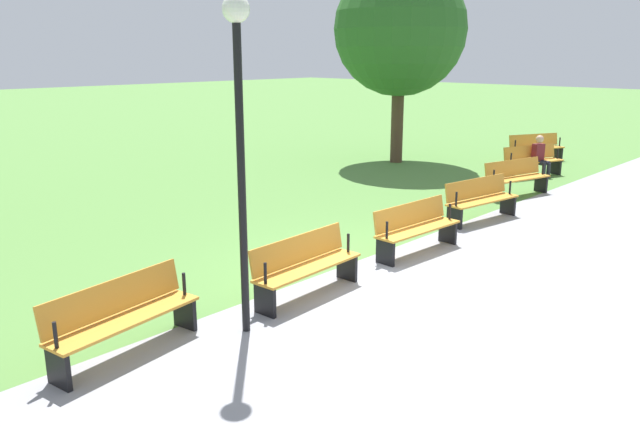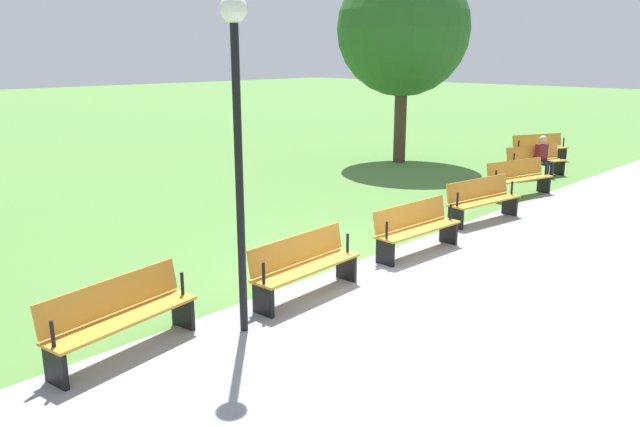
# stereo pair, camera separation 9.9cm
# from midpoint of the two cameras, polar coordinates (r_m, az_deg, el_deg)

# --- Properties ---
(ground_plane) EXTENTS (120.00, 120.00, 0.00)m
(ground_plane) POSITION_cam_midpoint_polar(r_m,az_deg,el_deg) (10.10, 4.40, -5.51)
(ground_plane) COLOR #54843D
(path_paving) EXTENTS (39.86, 6.21, 0.01)m
(path_paving) POSITION_cam_midpoint_polar(r_m,az_deg,el_deg) (8.83, 17.61, -9.21)
(path_paving) COLOR #939399
(path_paving) RESTS_ON ground
(bench_0) EXTENTS (1.94, 1.26, 0.89)m
(bench_0) POSITION_cam_midpoint_polar(r_m,az_deg,el_deg) (21.63, 19.22, 5.85)
(bench_0) COLOR orange
(bench_0) RESTS_ON ground
(bench_1) EXTENTS (1.97, 1.10, 0.89)m
(bench_1) POSITION_cam_midpoint_polar(r_m,az_deg,el_deg) (18.87, 18.91, 4.70)
(bench_1) COLOR orange
(bench_1) RESTS_ON ground
(bench_2) EXTENTS (1.98, 0.93, 0.89)m
(bench_2) POSITION_cam_midpoint_polar(r_m,az_deg,el_deg) (16.15, 17.52, 3.25)
(bench_2) COLOR orange
(bench_2) RESTS_ON ground
(bench_3) EXTENTS (1.97, 0.75, 0.89)m
(bench_3) POSITION_cam_midpoint_polar(r_m,az_deg,el_deg) (13.52, 14.44, 1.36)
(bench_3) COLOR orange
(bench_3) RESTS_ON ground
(bench_4) EXTENTS (1.94, 0.57, 0.89)m
(bench_4) POSITION_cam_midpoint_polar(r_m,az_deg,el_deg) (11.08, 8.60, -1.21)
(bench_4) COLOR orange
(bench_4) RESTS_ON ground
(bench_5) EXTENTS (1.94, 0.57, 0.89)m
(bench_5) POSITION_cam_midpoint_polar(r_m,az_deg,el_deg) (9.03, -1.69, -4.73)
(bench_5) COLOR orange
(bench_5) RESTS_ON ground
(bench_6) EXTENTS (1.97, 0.75, 0.89)m
(bench_6) POSITION_cam_midpoint_polar(r_m,az_deg,el_deg) (7.71, -18.21, -8.99)
(bench_6) COLOR orange
(bench_6) RESTS_ON ground
(person_seated) EXTENTS (0.46, 0.59, 1.20)m
(person_seated) POSITION_cam_midpoint_polar(r_m,az_deg,el_deg) (18.86, 19.60, 5.12)
(person_seated) COLOR maroon
(person_seated) RESTS_ON ground
(tree_1) EXTENTS (4.16, 4.16, 6.29)m
(tree_1) POSITION_cam_midpoint_polar(r_m,az_deg,el_deg) (20.23, 7.28, 16.54)
(tree_1) COLOR #4C3828
(tree_1) RESTS_ON ground
(lamp_post) EXTENTS (0.32, 0.32, 4.12)m
(lamp_post) POSITION_cam_midpoint_polar(r_m,az_deg,el_deg) (7.40, -7.89, 9.73)
(lamp_post) COLOR black
(lamp_post) RESTS_ON ground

